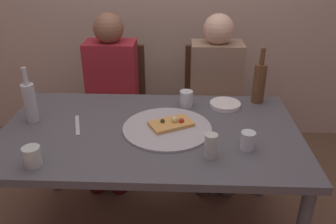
% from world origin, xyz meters
% --- Properties ---
extents(dining_table, '(1.55, 0.90, 0.72)m').
position_xyz_m(dining_table, '(0.00, 0.00, 0.65)').
color(dining_table, '#4C4C51').
rests_on(dining_table, ground_plane).
extents(pizza_tray, '(0.47, 0.47, 0.01)m').
position_xyz_m(pizza_tray, '(0.09, 0.01, 0.73)').
color(pizza_tray, '#ADADB2').
rests_on(pizza_tray, dining_table).
extents(pizza_slice_last, '(0.26, 0.22, 0.05)m').
position_xyz_m(pizza_slice_last, '(0.11, 0.03, 0.75)').
color(pizza_slice_last, tan).
rests_on(pizza_slice_last, pizza_tray).
extents(wine_bottle, '(0.07, 0.07, 0.31)m').
position_xyz_m(wine_bottle, '(-0.65, 0.07, 0.84)').
color(wine_bottle, '#B2BCC1').
rests_on(wine_bottle, dining_table).
extents(beer_bottle, '(0.07, 0.07, 0.34)m').
position_xyz_m(beer_bottle, '(0.62, 0.37, 0.85)').
color(beer_bottle, brown).
rests_on(beer_bottle, dining_table).
extents(tumbler_near, '(0.08, 0.08, 0.09)m').
position_xyz_m(tumbler_near, '(0.19, 0.29, 0.77)').
color(tumbler_near, silver).
rests_on(tumbler_near, dining_table).
extents(tumbler_far, '(0.07, 0.07, 0.09)m').
position_xyz_m(tumbler_far, '(0.48, -0.17, 0.77)').
color(tumbler_far, silver).
rests_on(tumbler_far, dining_table).
extents(wine_glass, '(0.06, 0.06, 0.12)m').
position_xyz_m(wine_glass, '(0.30, -0.24, 0.78)').
color(wine_glass, '#B7C6BC').
rests_on(wine_glass, dining_table).
extents(short_glass, '(0.08, 0.08, 0.09)m').
position_xyz_m(short_glass, '(-0.48, -0.34, 0.77)').
color(short_glass, '#B7C6BC').
rests_on(short_glass, dining_table).
extents(plate_stack, '(0.18, 0.18, 0.02)m').
position_xyz_m(plate_stack, '(0.42, 0.29, 0.74)').
color(plate_stack, white).
rests_on(plate_stack, dining_table).
extents(table_knife, '(0.08, 0.22, 0.01)m').
position_xyz_m(table_knife, '(-0.39, 0.02, 0.73)').
color(table_knife, '#B7B7BC').
rests_on(table_knife, dining_table).
extents(chair_left, '(0.44, 0.44, 0.90)m').
position_xyz_m(chair_left, '(-0.35, 0.85, 0.51)').
color(chair_left, '#472D1E').
rests_on(chair_left, ground_plane).
extents(chair_right, '(0.44, 0.44, 0.90)m').
position_xyz_m(chair_right, '(0.41, 0.85, 0.51)').
color(chair_right, '#472D1E').
rests_on(chair_right, ground_plane).
extents(guest_in_sweater, '(0.36, 0.56, 1.17)m').
position_xyz_m(guest_in_sweater, '(-0.35, 0.70, 0.64)').
color(guest_in_sweater, maroon).
rests_on(guest_in_sweater, ground_plane).
extents(guest_in_beanie, '(0.36, 0.56, 1.17)m').
position_xyz_m(guest_in_beanie, '(0.41, 0.70, 0.64)').
color(guest_in_beanie, '#937A60').
rests_on(guest_in_beanie, ground_plane).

